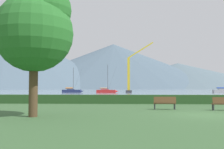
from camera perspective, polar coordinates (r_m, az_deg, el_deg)
The scene contains 14 objects.
ground_plane at distance 16.65m, azimuth 19.62°, elevation -8.27°, with size 1000.00×1000.00×0.00m, color #385B33.
harbor_water at distance 152.96m, azimuth 4.66°, elevation -3.48°, with size 320.00×246.00×0.00m, color #8499A8.
hedge_line at distance 27.32m, azimuth 12.93°, elevation -5.25°, with size 80.00×1.20×0.89m, color #284C23.
sailboat_slip_0 at distance 89.14m, azimuth 23.13°, elevation -3.28°, with size 7.52×2.48×9.76m.
sailboat_slip_2 at distance 88.99m, azimuth -8.66°, elevation -3.51°, with size 7.11×2.15×8.41m.
sailboat_slip_4 at distance 83.73m, azimuth -1.22°, elevation -3.59°, with size 7.00×2.43×8.94m.
park_bench_near_path at distance 20.36m, azimuth 22.96°, elevation -5.70°, with size 1.56×0.56×0.95m.
park_bench_under_tree at distance 19.96m, azimuth 11.33°, elevation -5.93°, with size 1.63×0.51×0.95m.
park_tree at distance 15.62m, azimuth -15.99°, elevation 9.60°, with size 4.40×4.40×7.44m.
dock_crane at distance 86.61m, azimuth 3.90°, elevation -0.38°, with size 9.14×2.00×16.68m.
distant_hill_west_ridge at distance 391.02m, azimuth -16.57°, elevation 2.46°, with size 191.74×191.74×74.37m, color #425666.
distant_hill_central_peak at distance 424.06m, azimuth 0.29°, elevation 1.77°, with size 353.15×353.15×72.07m, color #4C6070.
distant_hill_east_ridge at distance 397.83m, azimuth -21.60°, elevation 3.14°, with size 332.48×332.48×83.93m, color #4C6070.
distant_hill_far_shoulder at distance 418.26m, azimuth 14.08°, elevation -0.31°, with size 294.51×294.51×39.51m, color slate.
Camera 1 is at (-4.74, -15.88, 1.61)m, focal length 42.23 mm.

